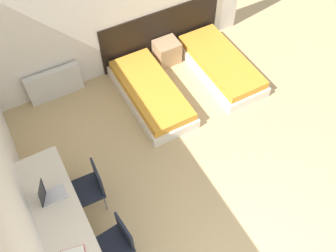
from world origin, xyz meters
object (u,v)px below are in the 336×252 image
chair_near_laptop (90,187)px  laptop (49,195)px  bed_near_window (151,93)px  bed_near_door (221,65)px  chair_near_notebook (116,242)px  nightstand (167,52)px

chair_near_laptop → laptop: size_ratio=2.52×
chair_near_laptop → laptop: bearing=-170.7°
bed_near_window → laptop: (-2.12, -1.42, 0.65)m
bed_near_door → chair_near_notebook: 3.82m
bed_near_window → nightstand: (0.73, 0.75, 0.05)m
chair_near_laptop → chair_near_notebook: size_ratio=1.00×
bed_near_window → nightstand: 1.05m
bed_near_door → chair_near_laptop: (-3.08, -1.36, 0.31)m
bed_near_window → chair_near_laptop: size_ratio=2.24×
chair_near_notebook → laptop: bearing=115.6°
laptop → chair_near_notebook: bearing=-57.2°
bed_near_door → chair_near_notebook: bearing=-144.0°
bed_near_door → laptop: 3.91m
chair_near_notebook → laptop: (-0.50, 0.82, 0.34)m
bed_near_door → laptop: (-3.58, -1.42, 0.65)m
chair_near_laptop → bed_near_door: bearing=26.7°
nightstand → laptop: bearing=-142.7°
nightstand → chair_near_notebook: (-2.35, -2.99, 0.26)m
chair_near_laptop → chair_near_notebook: same height
nightstand → chair_near_notebook: bearing=-128.2°
chair_near_notebook → chair_near_laptop: bearing=84.1°
nightstand → bed_near_door: bearing=-45.9°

